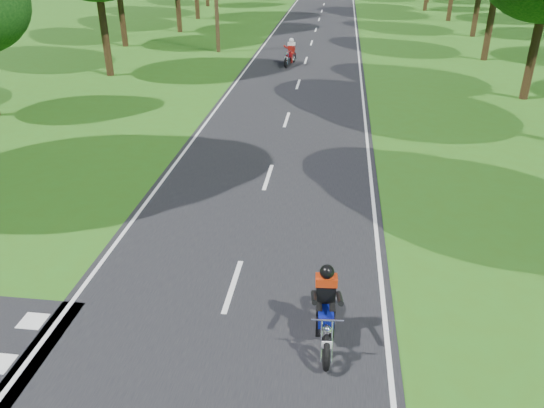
# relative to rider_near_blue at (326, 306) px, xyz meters

# --- Properties ---
(ground) EXTENTS (160.00, 160.00, 0.00)m
(ground) POSITION_rel_rider_near_blue_xyz_m (-2.09, -0.55, -0.79)
(ground) COLOR #2E5E15
(ground) RESTS_ON ground
(main_road) EXTENTS (7.00, 140.00, 0.02)m
(main_road) POSITION_rel_rider_near_blue_xyz_m (-2.09, 49.45, -0.78)
(main_road) COLOR black
(main_road) RESTS_ON ground
(road_markings) EXTENTS (7.40, 140.00, 0.01)m
(road_markings) POSITION_rel_rider_near_blue_xyz_m (-2.22, 47.58, -0.77)
(road_markings) COLOR silver
(road_markings) RESTS_ON main_road
(rider_near_blue) EXTENTS (0.74, 1.89, 1.54)m
(rider_near_blue) POSITION_rel_rider_near_blue_xyz_m (0.00, 0.00, 0.00)
(rider_near_blue) COLOR #0D1990
(rider_near_blue) RESTS_ON main_road
(rider_far_red) EXTENTS (0.98, 1.94, 1.55)m
(rider_far_red) POSITION_rel_rider_near_blue_xyz_m (-2.94, 23.98, 0.00)
(rider_far_red) COLOR maroon
(rider_far_red) RESTS_ON main_road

